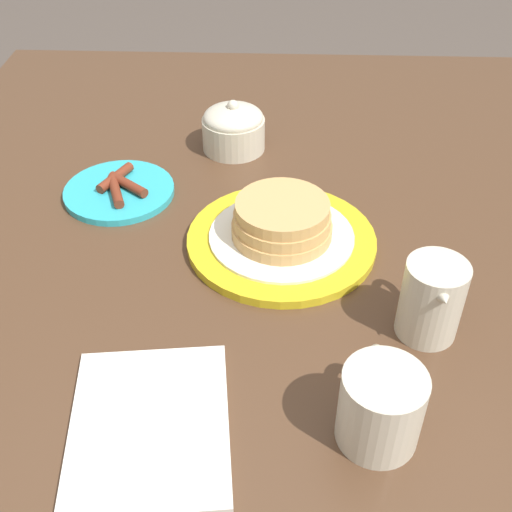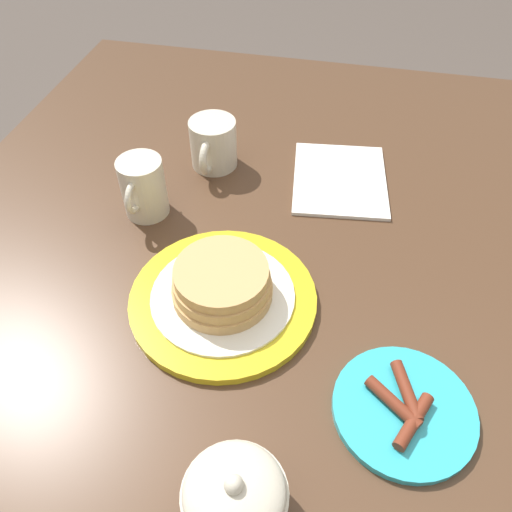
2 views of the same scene
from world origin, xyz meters
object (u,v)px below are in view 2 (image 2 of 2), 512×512
object	(u,v)px
coffee_mug	(213,144)
creamer_pitcher	(143,186)
napkin	(340,179)
pancake_plate	(223,291)
sugar_bowl	(235,499)
side_plate_bacon	(404,409)

from	to	relation	value
coffee_mug	creamer_pitcher	size ratio (longest dim) A/B	0.98
coffee_mug	creamer_pitcher	world-z (taller)	creamer_pitcher
coffee_mug	napkin	size ratio (longest dim) A/B	0.52
pancake_plate	sugar_bowl	xyz separation A→B (m)	(0.24, 0.08, 0.01)
coffee_mug	sugar_bowl	bearing A→B (deg)	17.74
side_plate_bacon	coffee_mug	size ratio (longest dim) A/B	1.47
pancake_plate	coffee_mug	size ratio (longest dim) A/B	2.29
pancake_plate	napkin	bearing A→B (deg)	156.73
sugar_bowl	napkin	bearing A→B (deg)	175.07
pancake_plate	sugar_bowl	bearing A→B (deg)	17.65
side_plate_bacon	napkin	size ratio (longest dim) A/B	0.77
pancake_plate	creamer_pitcher	world-z (taller)	creamer_pitcher
side_plate_bacon	sugar_bowl	bearing A→B (deg)	-48.48
coffee_mug	creamer_pitcher	bearing A→B (deg)	-26.75
creamer_pitcher	sugar_bowl	size ratio (longest dim) A/B	1.10
napkin	side_plate_bacon	bearing A→B (deg)	15.54
pancake_plate	sugar_bowl	size ratio (longest dim) A/B	2.49
sugar_bowl	creamer_pitcher	bearing A→B (deg)	-148.76
pancake_plate	side_plate_bacon	world-z (taller)	pancake_plate
creamer_pitcher	sugar_bowl	distance (m)	0.46
side_plate_bacon	creamer_pitcher	size ratio (longest dim) A/B	1.45
creamer_pitcher	sugar_bowl	xyz separation A→B (m)	(0.39, 0.24, -0.01)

